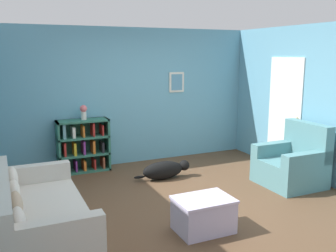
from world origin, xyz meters
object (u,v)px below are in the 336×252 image
Objects in this scene: vase at (84,111)px; recliner_chair at (293,164)px; dog at (165,170)px; bookshelf at (83,146)px; couch at (37,219)px; coffee_table at (203,213)px.

recliner_chair is at bearing -35.66° from vase.
dog is (-1.80, 1.11, -0.19)m from recliner_chair.
recliner_chair is (2.97, -2.13, -0.12)m from bookshelf.
dog is (2.20, 1.45, -0.14)m from couch.
dog is 1.78m from vase.
couch is 4.02m from recliner_chair.
bookshelf is at bearing 67.31° from couch.
vase is at bearing 144.34° from recliner_chair.
coffee_table is (-2.15, -0.83, -0.13)m from recliner_chair.
coffee_table reaches higher than dog.
couch is 2.64m from dog.
vase is at bearing 138.84° from dog.
dog is at bearing 33.34° from couch.
vase is (-1.14, 0.99, 0.95)m from dog.
couch is 1.97× the size of dog.
dog is at bearing 148.26° from recliner_chair.
couch is at bearing -113.58° from vase.
bookshelf is (1.03, 2.46, 0.17)m from couch.
coffee_table is at bearing -74.46° from bookshelf.
dog is 3.85× the size of vase.
recliner_chair is at bearing 4.81° from couch.
vase is at bearing 66.42° from couch.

